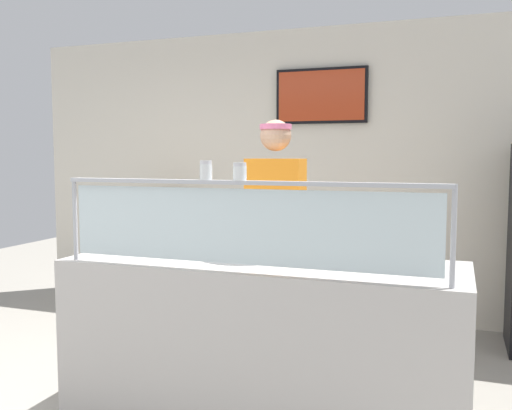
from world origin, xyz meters
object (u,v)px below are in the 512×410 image
at_px(pepper_flake_shaker, 240,173).
at_px(pizza_box_stack, 150,216).
at_px(parmesan_shaker, 206,171).
at_px(pizza_server, 237,251).
at_px(pizza_tray, 242,254).
at_px(worker_figure, 276,232).

distance_m(pepper_flake_shaker, pizza_box_stack, 2.86).
distance_m(parmesan_shaker, pizza_box_stack, 2.75).
bearing_deg(pizza_server, pizza_tray, 37.66).
distance_m(pizza_tray, pepper_flake_shaker, 0.62).
xyz_separation_m(pizza_server, pepper_flake_shaker, (0.16, -0.35, 0.45)).
relative_size(pizza_server, worker_figure, 0.16).
bearing_deg(pizza_box_stack, pepper_flake_shaker, -50.50).
bearing_deg(parmesan_shaker, pizza_server, 86.78).
relative_size(pizza_server, parmesan_shaker, 2.89).
xyz_separation_m(pizza_tray, pizza_box_stack, (-1.66, 1.80, -0.03)).
distance_m(pizza_server, pizza_box_stack, 2.44).
bearing_deg(pizza_tray, pizza_server, -143.62).
height_order(pizza_tray, pizza_box_stack, pizza_box_stack).
bearing_deg(pizza_box_stack, pizza_server, -48.11).
height_order(worker_figure, pizza_box_stack, worker_figure).
bearing_deg(pepper_flake_shaker, pizza_server, 114.31).
height_order(pizza_server, pizza_box_stack, pizza_box_stack).
xyz_separation_m(pizza_tray, parmesan_shaker, (-0.05, -0.37, 0.48)).
bearing_deg(worker_figure, pizza_tray, -87.83).
bearing_deg(worker_figure, pizza_box_stack, 145.92).
bearing_deg(worker_figure, parmesan_shaker, -91.11).
xyz_separation_m(pizza_server, worker_figure, (0.00, 0.71, 0.02)).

